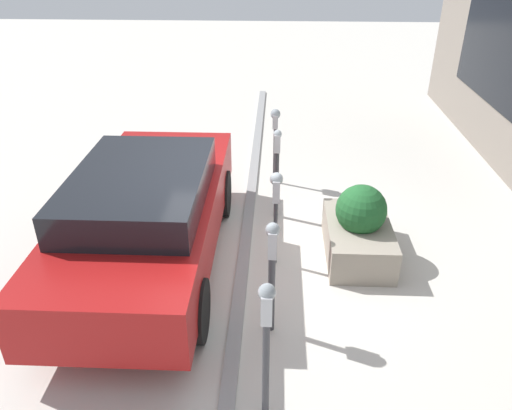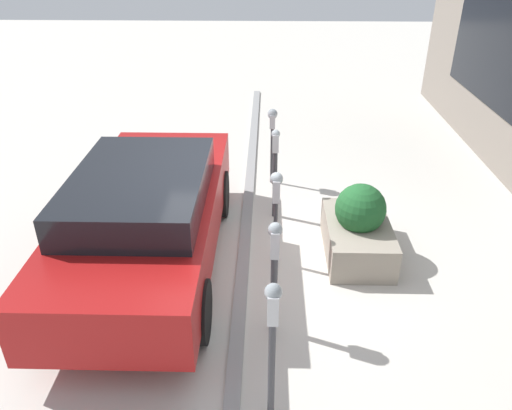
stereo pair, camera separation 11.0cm
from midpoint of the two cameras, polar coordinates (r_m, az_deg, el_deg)
The scene contains 9 objects.
ground_plane at distance 6.80m, azimuth -1.25°, elevation -6.53°, with size 40.00×40.00×0.00m, color beige.
curb_strip at distance 6.79m, azimuth -1.93°, elevation -6.38°, with size 15.94×0.16×0.04m.
parking_meter_nearest at distance 4.19m, azimuth 1.11°, elevation -14.11°, with size 0.17×0.15×1.56m.
parking_meter_second at distance 5.22m, azimuth 1.52°, elevation -6.43°, with size 0.18×0.15×1.39m.
parking_meter_middle at distance 6.26m, azimuth 1.81°, elevation 1.11°, with size 0.19×0.17×1.34m.
parking_meter_fourth at distance 7.42m, azimuth 1.78°, elevation 4.99°, with size 0.15×0.13×1.43m.
parking_meter_farthest at distance 8.48m, azimuth 1.50°, elevation 8.97°, with size 0.20×0.17×1.34m.
planter_box at distance 6.88m, azimuth 11.15°, elevation -2.65°, with size 1.43×0.85×1.05m.
parked_car_front at distance 6.48m, azimuth -12.89°, elevation -1.07°, with size 4.39×1.83×1.44m.
Camera 2 is at (-5.52, -0.23, 3.96)m, focal length 35.00 mm.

